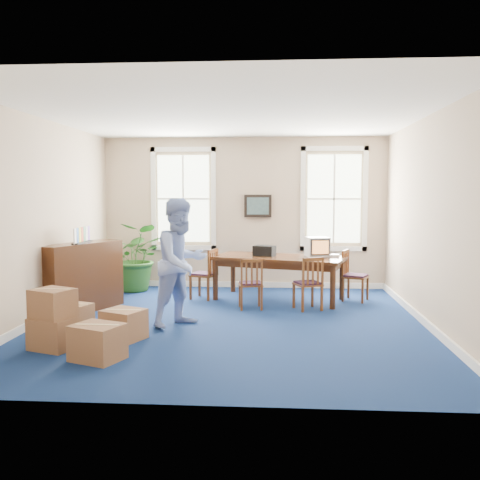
# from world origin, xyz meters

# --- Properties ---
(floor) EXTENTS (6.50, 6.50, 0.00)m
(floor) POSITION_xyz_m (0.00, 0.00, 0.00)
(floor) COLOR navy
(floor) RESTS_ON ground
(ceiling) EXTENTS (6.50, 6.50, 0.00)m
(ceiling) POSITION_xyz_m (0.00, 0.00, 3.20)
(ceiling) COLOR white
(ceiling) RESTS_ON ground
(wall_back) EXTENTS (6.50, 0.00, 6.50)m
(wall_back) POSITION_xyz_m (0.00, 3.25, 1.60)
(wall_back) COLOR tan
(wall_back) RESTS_ON ground
(wall_front) EXTENTS (6.50, 0.00, 6.50)m
(wall_front) POSITION_xyz_m (0.00, -3.25, 1.60)
(wall_front) COLOR tan
(wall_front) RESTS_ON ground
(wall_left) EXTENTS (0.00, 6.50, 6.50)m
(wall_left) POSITION_xyz_m (-3.00, 0.00, 1.60)
(wall_left) COLOR tan
(wall_left) RESTS_ON ground
(wall_right) EXTENTS (0.00, 6.50, 6.50)m
(wall_right) POSITION_xyz_m (3.00, 0.00, 1.60)
(wall_right) COLOR tan
(wall_right) RESTS_ON ground
(baseboard_back) EXTENTS (6.00, 0.04, 0.12)m
(baseboard_back) POSITION_xyz_m (0.00, 3.22, 0.06)
(baseboard_back) COLOR white
(baseboard_back) RESTS_ON ground
(baseboard_left) EXTENTS (0.04, 6.50, 0.12)m
(baseboard_left) POSITION_xyz_m (-2.97, 0.00, 0.06)
(baseboard_left) COLOR white
(baseboard_left) RESTS_ON ground
(baseboard_right) EXTENTS (0.04, 6.50, 0.12)m
(baseboard_right) POSITION_xyz_m (2.97, 0.00, 0.06)
(baseboard_right) COLOR white
(baseboard_right) RESTS_ON ground
(window_left) EXTENTS (1.40, 0.12, 2.20)m
(window_left) POSITION_xyz_m (-1.30, 3.23, 1.90)
(window_left) COLOR white
(window_left) RESTS_ON ground
(window_right) EXTENTS (1.40, 0.12, 2.20)m
(window_right) POSITION_xyz_m (1.90, 3.23, 1.90)
(window_right) COLOR white
(window_right) RESTS_ON ground
(wall_picture) EXTENTS (0.58, 0.06, 0.48)m
(wall_picture) POSITION_xyz_m (0.30, 3.20, 1.75)
(wall_picture) COLOR black
(wall_picture) RESTS_ON ground
(conference_table) EXTENTS (2.65, 1.77, 0.83)m
(conference_table) POSITION_xyz_m (0.75, 1.91, 0.41)
(conference_table) COLOR #402110
(conference_table) RESTS_ON ground
(crt_tv) EXTENTS (0.49, 0.52, 0.36)m
(crt_tv) POSITION_xyz_m (1.47, 1.96, 1.01)
(crt_tv) COLOR #B7B7BC
(crt_tv) RESTS_ON conference_table
(game_console) EXTENTS (0.19, 0.22, 0.05)m
(game_console) POSITION_xyz_m (1.80, 1.91, 0.85)
(game_console) COLOR white
(game_console) RESTS_ON conference_table
(equipment_bag) EXTENTS (0.46, 0.38, 0.20)m
(equipment_bag) POSITION_xyz_m (0.47, 1.96, 0.93)
(equipment_bag) COLOR black
(equipment_bag) RESTS_ON conference_table
(chair_near_left) EXTENTS (0.46, 0.46, 0.90)m
(chair_near_left) POSITION_xyz_m (0.25, 1.08, 0.45)
(chair_near_left) COLOR brown
(chair_near_left) RESTS_ON ground
(chair_near_right) EXTENTS (0.55, 0.55, 0.93)m
(chair_near_right) POSITION_xyz_m (1.25, 1.08, 0.47)
(chair_near_right) COLOR brown
(chair_near_right) RESTS_ON ground
(chair_end_left) EXTENTS (0.55, 0.55, 0.96)m
(chair_end_left) POSITION_xyz_m (-0.69, 1.91, 0.48)
(chair_end_left) COLOR brown
(chair_end_left) RESTS_ON ground
(chair_end_right) EXTENTS (0.56, 0.56, 0.95)m
(chair_end_right) POSITION_xyz_m (2.19, 1.91, 0.48)
(chair_end_right) COLOR brown
(chair_end_right) RESTS_ON ground
(man) EXTENTS (1.17, 1.20, 1.95)m
(man) POSITION_xyz_m (-0.74, -0.19, 0.97)
(man) COLOR #8AA5E6
(man) RESTS_ON ground
(credenza) EXTENTS (1.08, 1.64, 1.25)m
(credenza) POSITION_xyz_m (-2.63, 0.70, 0.63)
(credenza) COLOR #402110
(credenza) RESTS_ON ground
(brochure_rack) EXTENTS (0.18, 0.66, 0.29)m
(brochure_rack) POSITION_xyz_m (-2.60, 0.70, 1.40)
(brochure_rack) COLOR #99999E
(brochure_rack) RESTS_ON credenza
(potted_plant) EXTENTS (1.36, 1.21, 1.42)m
(potted_plant) POSITION_xyz_m (-2.20, 2.66, 0.71)
(potted_plant) COLOR #21511A
(potted_plant) RESTS_ON ground
(cardboard_boxes) EXTENTS (1.86, 1.86, 0.83)m
(cardboard_boxes) POSITION_xyz_m (-1.97, -1.42, 0.41)
(cardboard_boxes) COLOR #8E603E
(cardboard_boxes) RESTS_ON ground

